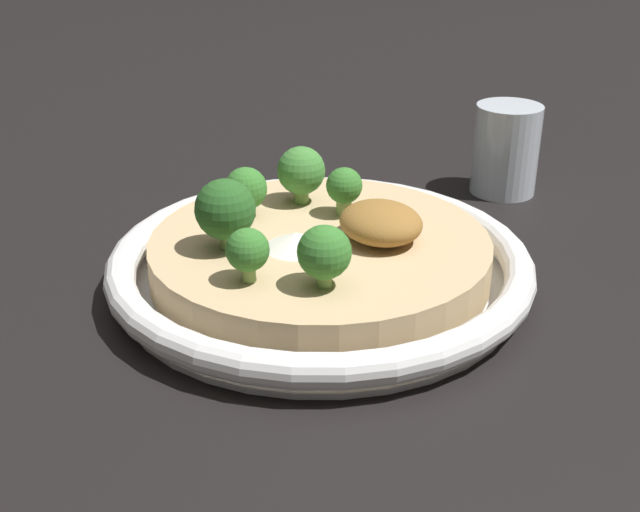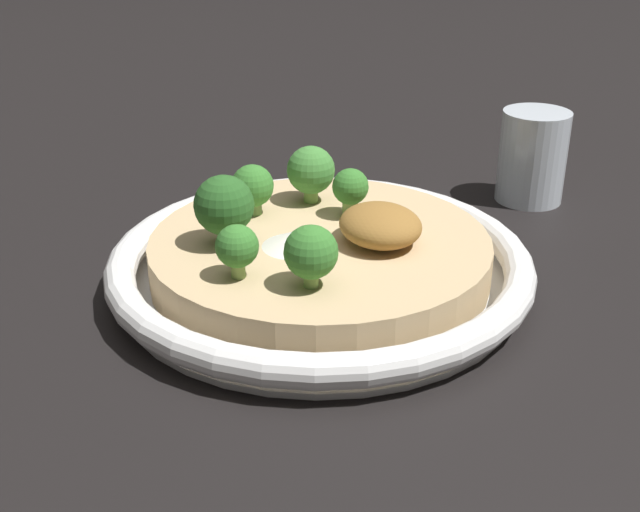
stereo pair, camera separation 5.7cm
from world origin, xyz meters
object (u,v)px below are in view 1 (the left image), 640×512
(broccoli_right, at_px, (324,253))
(broccoli_front_right, at_px, (248,251))
(risotto_bowl, at_px, (320,262))
(broccoli_front_left, at_px, (246,190))
(broccoli_back, at_px, (344,187))
(drinking_glass, at_px, (506,149))
(broccoli_front, at_px, (225,210))
(broccoli_left, at_px, (301,171))

(broccoli_right, xyz_separation_m, broccoli_front_right, (-0.03, -0.04, -0.00))
(risotto_bowl, height_order, broccoli_front_left, broccoli_front_left)
(broccoli_back, height_order, drinking_glass, drinking_glass)
(broccoli_right, distance_m, drinking_glass, 0.31)
(broccoli_front_right, bearing_deg, risotto_bowl, 117.90)
(broccoli_front_right, bearing_deg, drinking_glass, 111.83)
(broccoli_front_right, bearing_deg, broccoli_back, 121.89)
(risotto_bowl, relative_size, broccoli_front_right, 8.52)
(drinking_glass, bearing_deg, risotto_bowl, -70.08)
(risotto_bowl, height_order, broccoli_front, broccoli_front)
(broccoli_right, xyz_separation_m, broccoli_front_left, (-0.13, 0.00, -0.00))
(broccoli_front_right, distance_m, broccoli_left, 0.14)
(broccoli_front_right, relative_size, broccoli_front, 0.72)
(broccoli_front_left, xyz_separation_m, drinking_glass, (-0.03, 0.27, -0.02))
(broccoli_right, relative_size, broccoli_back, 1.11)
(broccoli_front_left, xyz_separation_m, broccoli_front, (0.05, -0.03, 0.01))
(broccoli_front_left, relative_size, broccoli_front_right, 1.07)
(broccoli_left, bearing_deg, broccoli_front, -58.00)
(broccoli_front_left, height_order, broccoli_front_right, broccoli_front_left)
(risotto_bowl, distance_m, broccoli_front_left, 0.08)
(broccoli_front_left, distance_m, broccoli_left, 0.05)
(broccoli_front_left, height_order, drinking_glass, drinking_glass)
(broccoli_back, relative_size, broccoli_left, 0.83)
(broccoli_back, bearing_deg, broccoli_right, -35.32)
(broccoli_right, height_order, broccoli_front, broccoli_front)
(risotto_bowl, distance_m, broccoli_left, 0.08)
(drinking_glass, bearing_deg, broccoli_right, -60.50)
(broccoli_back, distance_m, drinking_glass, 0.21)
(broccoli_right, height_order, broccoli_front_left, broccoli_right)
(broccoli_right, xyz_separation_m, broccoli_front, (-0.08, -0.03, 0.01))
(broccoli_left, distance_m, drinking_glass, 0.22)
(broccoli_back, xyz_separation_m, broccoli_front, (0.01, -0.10, 0.01))
(broccoli_right, height_order, broccoli_front_right, broccoli_right)
(drinking_glass, bearing_deg, broccoli_front_left, -84.24)
(broccoli_front_left, distance_m, drinking_glass, 0.27)
(broccoli_front, bearing_deg, risotto_bowl, 77.88)
(drinking_glass, bearing_deg, broccoli_front_right, -68.17)
(risotto_bowl, bearing_deg, broccoli_left, 164.52)
(broccoli_right, xyz_separation_m, drinking_glass, (-0.15, 0.27, -0.02))
(broccoli_right, distance_m, broccoli_front_right, 0.05)
(broccoli_back, relative_size, broccoli_front, 0.74)
(broccoli_front_left, bearing_deg, broccoli_back, 65.25)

